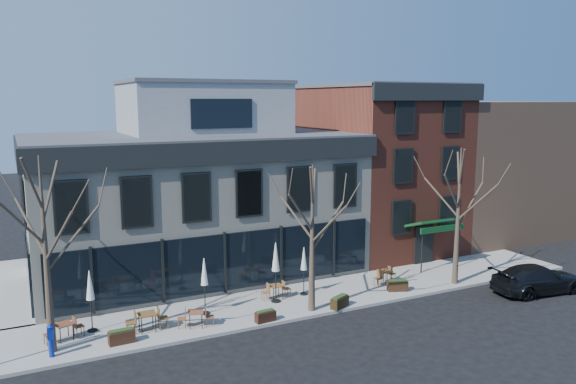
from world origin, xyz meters
name	(u,v)px	position (x,y,z in m)	size (l,w,h in m)	color
ground	(225,297)	(0.00, 0.00, 0.00)	(120.00, 120.00, 0.00)	black
sidewalk_front	(299,299)	(3.25, -2.15, 0.07)	(33.50, 4.70, 0.15)	gray
corner_building	(195,193)	(0.07, 5.07, 4.72)	(18.39, 10.39, 11.10)	beige
red_brick_building	(378,166)	(13.00, 4.98, 5.64)	(8.20, 11.78, 11.18)	brown
bg_building	(476,166)	(23.00, 6.00, 5.00)	(12.00, 12.00, 10.00)	#8C664C
tree_corner	(46,253)	(-8.49, -3.20, 4.25)	(3.93, 3.98, 7.92)	#382B21
tree_mid	(312,236)	(3.01, -3.90, 3.79)	(3.50, 3.55, 7.04)	#382B21
tree_right	(458,214)	(12.01, -3.90, 4.02)	(3.72, 3.77, 7.48)	#382B21
parked_sedan	(538,279)	(15.15, -6.68, 0.75)	(2.10, 5.17, 1.50)	black
call_box	(51,339)	(-8.56, -3.70, 0.87)	(0.27, 0.27, 1.36)	#0B2593
cafe_set_0	(64,330)	(-7.97, -2.26, 0.60)	(1.73, 0.89, 0.89)	brown
cafe_set_1	(147,320)	(-4.63, -2.87, 0.65)	(1.87, 0.76, 0.98)	brown
cafe_set_2	(196,317)	(-2.59, -3.36, 0.60)	(1.70, 0.86, 0.87)	brown
cafe_set_3	(276,290)	(2.15, -1.67, 0.58)	(1.59, 0.64, 0.84)	brown
cafe_set_5	(385,276)	(8.50, -2.23, 0.60)	(1.71, 0.93, 0.88)	brown
umbrella_0	(90,289)	(-6.79, -1.81, 2.09)	(0.44, 0.44, 2.74)	black
umbrella_1	(204,275)	(-1.74, -2.08, 2.07)	(0.43, 0.43, 2.72)	black
umbrella_2	(276,260)	(1.94, -2.11, 2.30)	(0.49, 0.49, 3.05)	black
umbrella_3	(304,261)	(3.68, -1.81, 1.94)	(0.41, 0.41, 2.54)	black
planter_0	(122,336)	(-5.87, -3.66, 0.44)	(1.08, 0.47, 0.59)	#321B10
planter_1	(265,316)	(0.43, -4.20, 0.41)	(0.97, 0.45, 0.53)	black
planter_2	(340,302)	(4.39, -4.20, 0.44)	(1.11, 0.81, 0.58)	black
planter_3	(398,285)	(8.40, -3.50, 0.45)	(1.14, 0.79, 0.59)	black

